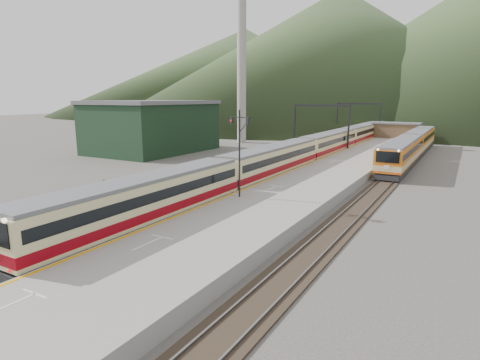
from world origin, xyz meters
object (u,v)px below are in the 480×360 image
Objects in this scene: main_train at (329,144)px; second_train at (412,146)px; signal_mast at (239,145)px; worker at (14,232)px.

main_train is 2.54× the size of second_train.
main_train is at bearing -162.19° from second_train.
main_train reaches higher than second_train.
signal_mast is (2.84, -33.06, 3.27)m from main_train.
second_train is 5.67× the size of signal_mast.
second_train is 37.90m from signal_mast.
signal_mast is (-8.66, -36.75, 3.29)m from second_train.
signal_mast is 16.98m from worker.
worker is at bearing -117.78° from signal_mast.
signal_mast reaches higher than main_train.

